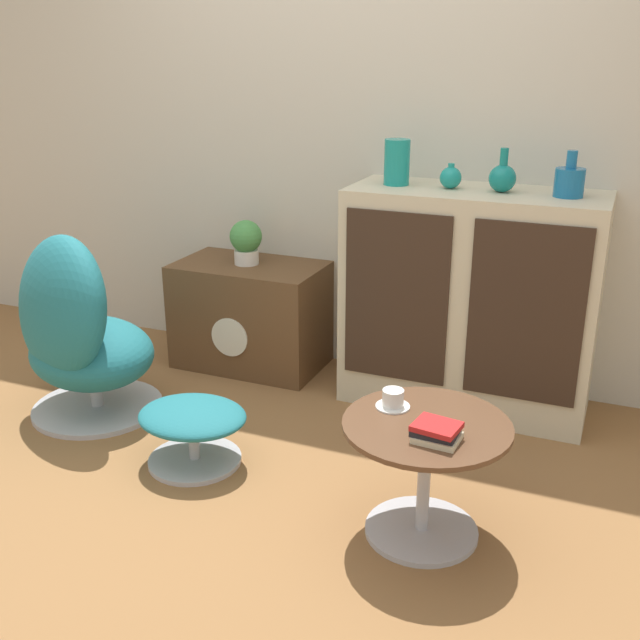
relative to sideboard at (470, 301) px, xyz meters
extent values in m
plane|color=olive|center=(-0.65, -1.10, -0.51)|extent=(12.00, 12.00, 0.00)
cube|color=beige|center=(-0.65, 0.27, 0.79)|extent=(6.40, 0.06, 2.60)
cube|color=beige|center=(0.00, 0.00, 0.00)|extent=(1.12, 0.47, 1.01)
cube|color=#332319|center=(-0.28, -0.24, 0.05)|extent=(0.47, 0.01, 0.77)
cube|color=#332319|center=(0.28, -0.24, 0.05)|extent=(0.47, 0.01, 0.77)
cube|color=brown|center=(-1.14, 0.01, -0.23)|extent=(0.76, 0.45, 0.55)
cylinder|color=beige|center=(-1.14, -0.22, -0.27)|extent=(0.20, 0.01, 0.20)
cylinder|color=#B7B7BC|center=(-1.55, -0.76, -0.49)|extent=(0.59, 0.59, 0.02)
cylinder|color=#B7B7BC|center=(-1.55, -0.76, -0.42)|extent=(0.06, 0.06, 0.12)
ellipsoid|color=#1E6B75|center=(-1.55, -0.76, -0.22)|extent=(0.78, 0.73, 0.30)
ellipsoid|color=#1E6B75|center=(-1.60, -0.86, 0.03)|extent=(0.73, 0.60, 0.67)
cylinder|color=#B7B7BC|center=(-0.88, -0.98, -0.50)|extent=(0.38, 0.38, 0.02)
cylinder|color=#B7B7BC|center=(-0.88, -0.98, -0.41)|extent=(0.04, 0.04, 0.14)
ellipsoid|color=#1E6B75|center=(-0.88, -0.98, -0.30)|extent=(0.45, 0.38, 0.09)
cylinder|color=#B7B7BC|center=(0.10, -1.09, -0.50)|extent=(0.39, 0.39, 0.02)
cylinder|color=#B7B7BC|center=(0.10, -1.09, -0.29)|extent=(0.04, 0.04, 0.39)
cylinder|color=brown|center=(0.10, -1.09, -0.09)|extent=(0.56, 0.56, 0.02)
cylinder|color=teal|center=(-0.37, 0.00, 0.61)|extent=(0.12, 0.12, 0.20)
ellipsoid|color=teal|center=(-0.12, 0.00, 0.55)|extent=(0.09, 0.09, 0.09)
cylinder|color=teal|center=(-0.12, 0.00, 0.60)|extent=(0.03, 0.03, 0.02)
ellipsoid|color=#147A75|center=(0.10, 0.00, 0.56)|extent=(0.12, 0.12, 0.12)
cylinder|color=#147A75|center=(0.10, 0.00, 0.65)|extent=(0.03, 0.03, 0.08)
cylinder|color=#196699|center=(0.37, 0.00, 0.56)|extent=(0.12, 0.12, 0.12)
cylinder|color=#196699|center=(0.37, 0.00, 0.66)|extent=(0.04, 0.04, 0.07)
cylinder|color=silver|center=(-1.16, 0.01, 0.08)|extent=(0.12, 0.12, 0.07)
sphere|color=#478E47|center=(-1.16, 0.01, 0.19)|extent=(0.16, 0.16, 0.16)
cylinder|color=white|center=(-0.04, -1.02, -0.07)|extent=(0.12, 0.12, 0.01)
cylinder|color=white|center=(-0.04, -1.02, -0.04)|extent=(0.07, 0.07, 0.06)
cube|color=beige|center=(0.16, -1.19, -0.07)|extent=(0.15, 0.12, 0.02)
cube|color=black|center=(0.15, -1.18, -0.05)|extent=(0.14, 0.12, 0.02)
cube|color=red|center=(0.15, -1.19, -0.03)|extent=(0.16, 0.14, 0.02)
camera|label=1|loc=(0.63, -3.25, 1.09)|focal=42.00mm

